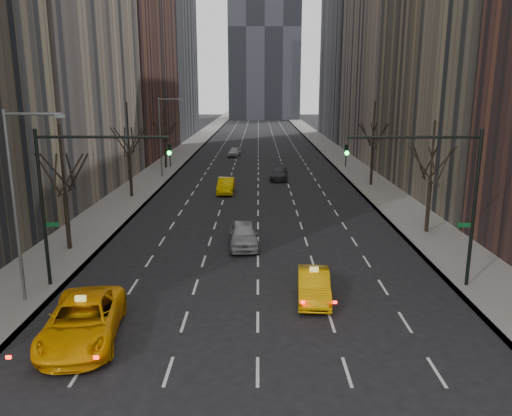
{
  "coord_description": "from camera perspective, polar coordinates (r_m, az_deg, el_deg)",
  "views": [
    {
      "loc": [
        0.02,
        -12.24,
        9.98
      ],
      "look_at": [
        -0.11,
        15.04,
        3.5
      ],
      "focal_mm": 35.0,
      "sensor_mm": 36.0,
      "label": 1
    }
  ],
  "objects": [
    {
      "name": "far_suv_grey",
      "position": [
        57.06,
        2.62,
        4.0
      ],
      "size": [
        2.31,
        5.07,
        1.44
      ],
      "primitive_type": "imported",
      "rotation": [
        0.0,
        0.0,
        -0.06
      ],
      "color": "#2F2F34",
      "rests_on": "ground"
    },
    {
      "name": "taxi_sedan",
      "position": [
        24.7,
        6.61,
        -8.77
      ],
      "size": [
        1.78,
        4.42,
        1.43
      ],
      "primitive_type": "imported",
      "rotation": [
        0.0,
        0.0,
        -0.06
      ],
      "color": "#E19B04",
      "rests_on": "ground"
    },
    {
      "name": "tree_lw_d",
      "position": [
        65.67,
        -10.36,
        7.53
      ],
      "size": [
        3.36,
        3.5,
        7.36
      ],
      "color": "black",
      "rests_on": "ground"
    },
    {
      "name": "tree_rw_c",
      "position": [
        53.93,
        13.2,
        6.68
      ],
      "size": [
        3.36,
        3.5,
        8.74
      ],
      "color": "black",
      "rests_on": "ground"
    },
    {
      "name": "taxi_suv",
      "position": [
        21.9,
        -19.18,
        -12.07
      ],
      "size": [
        3.6,
        6.44,
        1.7
      ],
      "primitive_type": "imported",
      "rotation": [
        0.0,
        0.0,
        0.13
      ],
      "color": "#FFAB05",
      "rests_on": "ground"
    },
    {
      "name": "streetlight_near",
      "position": [
        25.13,
        -25.34,
        2.07
      ],
      "size": [
        2.83,
        0.22,
        9.0
      ],
      "color": "slate",
      "rests_on": "ground"
    },
    {
      "name": "streetlight_far",
      "position": [
        58.43,
        -10.56,
        8.85
      ],
      "size": [
        2.83,
        0.22,
        9.0
      ],
      "color": "slate",
      "rests_on": "ground"
    },
    {
      "name": "tree_lw_c",
      "position": [
        48.15,
        -14.26,
        5.86
      ],
      "size": [
        3.36,
        3.5,
        8.74
      ],
      "color": "black",
      "rests_on": "ground"
    },
    {
      "name": "bld_left_far",
      "position": [
        82.04,
        -16.06,
        21.3
      ],
      "size": [
        14.0,
        28.0,
        44.0
      ],
      "primitive_type": "cube",
      "color": "brown",
      "rests_on": "ground"
    },
    {
      "name": "traffic_mast_right",
      "position": [
        26.28,
        20.53,
        2.66
      ],
      "size": [
        6.69,
        0.39,
        8.0
      ],
      "color": "black",
      "rests_on": "ground"
    },
    {
      "name": "traffic_mast_left",
      "position": [
        26.29,
        -20.07,
        2.71
      ],
      "size": [
        6.69,
        0.39,
        8.0
      ],
      "color": "black",
      "rests_on": "ground"
    },
    {
      "name": "silver_sedan_ahead",
      "position": [
        32.52,
        -1.44,
        -3.05
      ],
      "size": [
        2.19,
        4.78,
        1.59
      ],
      "primitive_type": "imported",
      "rotation": [
        0.0,
        0.0,
        0.07
      ],
      "color": "#97999E",
      "rests_on": "ground"
    },
    {
      "name": "tree_lw_b",
      "position": [
        33.14,
        -21.0,
        1.57
      ],
      "size": [
        3.36,
        3.5,
        7.82
      ],
      "color": "black",
      "rests_on": "ground"
    },
    {
      "name": "far_car_white",
      "position": [
        77.14,
        -2.49,
        6.43
      ],
      "size": [
        2.05,
        4.19,
        1.37
      ],
      "primitive_type": "imported",
      "rotation": [
        0.0,
        0.0,
        -0.11
      ],
      "color": "#BBBBBB",
      "rests_on": "ground"
    },
    {
      "name": "far_taxi",
      "position": [
        49.47,
        -3.43,
        2.58
      ],
      "size": [
        1.66,
        4.56,
        1.49
      ],
      "primitive_type": "imported",
      "rotation": [
        0.0,
        0.0,
        -0.02
      ],
      "color": "#DCB104",
      "rests_on": "ground"
    },
    {
      "name": "sidewalk_right",
      "position": [
        83.74,
        8.73,
        6.41
      ],
      "size": [
        4.5,
        320.0,
        0.15
      ],
      "primitive_type": "cube",
      "color": "slate",
      "rests_on": "ground"
    },
    {
      "name": "sidewalk_left",
      "position": [
        83.74,
        -8.2,
        6.43
      ],
      "size": [
        4.5,
        320.0,
        0.15
      ],
      "primitive_type": "cube",
      "color": "slate",
      "rests_on": "ground"
    },
    {
      "name": "tree_rw_b",
      "position": [
        36.82,
        19.29,
        2.81
      ],
      "size": [
        3.36,
        3.5,
        7.82
      ],
      "color": "black",
      "rests_on": "ground"
    }
  ]
}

